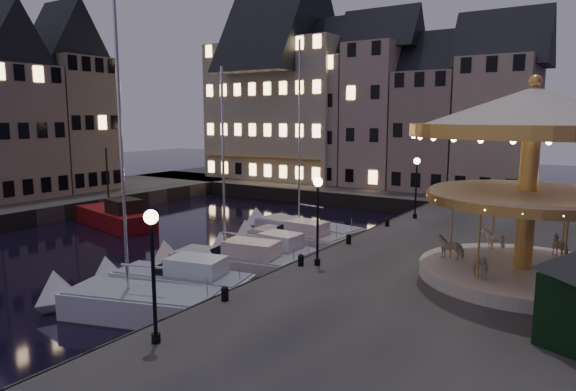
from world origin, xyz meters
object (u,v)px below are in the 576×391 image
Objects in this scene: bollard_a at (225,293)px; motorboat_f at (301,230)px; motorboat_a at (130,304)px; bollard_d at (387,222)px; motorboat_d at (265,254)px; red_fishing_boat at (116,218)px; streetlamp_b at (318,208)px; motorboat_b at (174,282)px; bollard_c at (349,238)px; streetlamp_a at (153,257)px; motorboat_c at (230,263)px; motorboat_e at (291,240)px; streetlamp_c at (416,179)px; bollard_b at (301,259)px; carousel at (531,147)px.

motorboat_f is at bearing 111.11° from bollard_a.
bollard_d is at bearing 75.38° from motorboat_a.
red_fishing_boat reaches higher than motorboat_d.
streetlamp_b is at bearing -12.32° from red_fishing_boat.
motorboat_a is 1.65× the size of motorboat_b.
bollard_c is at bearing 97.59° from streetlamp_b.
bollard_a is 1.00× the size of bollard_d.
streetlamp_a is 11.50m from motorboat_c.
motorboat_e is at bearing 89.94° from motorboat_b.
streetlamp_c is 0.38× the size of motorboat_c.
motorboat_a is (-4.40, -11.35, -1.06)m from bollard_c.
bollard_b is 10.50m from bollard_d.
motorboat_c is 1.49× the size of motorboat_e.
motorboat_a is at bearing -84.88° from motorboat_b.
streetlamp_b is 20.60m from red_fishing_boat.
motorboat_d is (-4.05, 8.27, -0.97)m from bollard_a.
bollard_d is 0.07× the size of red_fishing_boat.
red_fishing_boat reaches higher than streetlamp_c.
motorboat_e is at bearing 167.89° from carousel.
bollard_d is 17.45m from motorboat_a.
bollard_a is 4.60m from motorboat_a.
streetlamp_b is 7.32× the size of bollard_a.
streetlamp_c is 0.42× the size of carousel.
streetlamp_c is 19.66m from bollard_a.
bollard_b is 0.05× the size of motorboat_f.
bollard_b is at bearing -159.07° from carousel.
streetlamp_b is 0.33× the size of motorboat_a.
motorboat_b is at bearing -85.10° from motorboat_f.
streetlamp_c is 0.57× the size of motorboat_e.
bollard_c is at bearing -93.81° from streetlamp_c.
motorboat_c reaches higher than streetlamp_a.
bollard_d is 14.87m from motorboat_b.
red_fishing_boat is at bearing 150.03° from motorboat_b.
bollard_b is at bearing -92.45° from streetlamp_c.
bollard_d is at bearing 41.61° from motorboat_e.
streetlamp_c is at bearing 86.19° from bollard_c.
motorboat_d is 15.36m from red_fishing_boat.
streetlamp_a is at bearing -62.43° from motorboat_c.
carousel is at bearing 44.76° from bollard_a.
bollard_c is at bearing 0.48° from red_fishing_boat.
streetlamp_c reaches higher than bollard_a.
bollard_d is 5.96m from motorboat_f.
motorboat_f is (-1.36, 15.77, -0.01)m from motorboat_a.
motorboat_e is at bearing 125.98° from bollard_b.
motorboat_b is 9.98m from motorboat_e.
motorboat_f is (-5.76, 4.42, -1.07)m from bollard_c.
bollard_b is at bearing -90.00° from bollard_d.
red_fishing_boat is (-19.27, 4.84, -0.90)m from bollard_b.
bollard_a is at bearing -90.00° from bollard_b.
motorboat_d is 14.54m from carousel.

